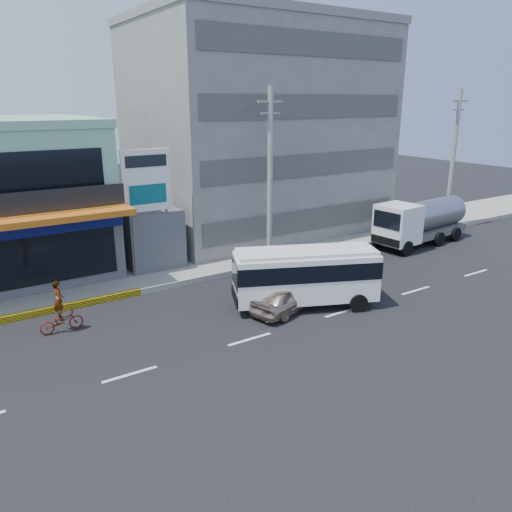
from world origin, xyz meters
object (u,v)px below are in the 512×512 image
Objects in this scene: motorcycle_rider at (61,315)px; satellite_dish at (145,206)px; concrete_building at (256,133)px; tanker_truck at (419,221)px; billboard at (147,188)px; minibus at (306,273)px; sedan at (287,297)px; utility_pole_near at (270,178)px; utility_pole_far at (453,160)px.

satellite_dish is at bearing 44.58° from motorcycle_rider.
concrete_building is 20.11m from motorcycle_rider.
tanker_truck is at bearing -53.72° from concrete_building.
motorcycle_rider is (-6.21, -6.12, -2.83)m from satellite_dish.
concrete_building is at bearing 126.28° from tanker_truck.
billboard is 9.50m from minibus.
minibus is (4.00, -9.50, -1.93)m from satellite_dish.
tanker_truck is at bearing -11.47° from billboard.
satellite_dish is at bearing -158.20° from concrete_building.
minibus is 10.79m from motorcycle_rider.
satellite_dish is at bearing 1.40° from sedan.
utility_pole_near is 16.00m from utility_pole_far.
satellite_dish is 22.35m from utility_pole_far.
concrete_building reaches higher than sedan.
tanker_truck is (17.34, -3.52, -3.32)m from billboard.
sedan is at bearing -19.90° from motorcycle_rider.
utility_pole_near reaches higher than satellite_dish.
satellite_dish reaches higher than motorcycle_rider.
concrete_building is 1.60× the size of utility_pole_far.
satellite_dish is 0.15× the size of utility_pole_near.
utility_pole_far is 19.26m from minibus.
sedan is at bearing 177.70° from minibus.
utility_pole_near reaches higher than tanker_truck.
satellite_dish reaches higher than minibus.
satellite_dish is 17.77m from tanker_truck.
motorcycle_rider is (-12.21, -2.52, -4.40)m from utility_pole_near.
utility_pole_near is (6.50, -1.80, 0.22)m from billboard.
concrete_building is at bearing -43.67° from sedan.
utility_pole_far is 20.38m from sedan.
concrete_building is 2.06× the size of tanker_truck.
tanker_truck is at bearing -17.53° from satellite_dish.
utility_pole_near is at bearing -117.76° from concrete_building.
concrete_building is 2.32× the size of billboard.
satellite_dish is at bearing 162.47° from tanker_truck.
satellite_dish is (-10.00, -4.00, -3.42)m from concrete_building.
tanker_truck is (12.84, 4.18, -0.04)m from minibus.
utility_pole_near is at bearing -43.31° from sedan.
utility_pole_near is at bearing 170.98° from tanker_truck.
utility_pole_near is (6.00, -3.60, 1.57)m from satellite_dish.
motorcycle_rider is at bearing 53.90° from sedan.
tanker_truck is at bearing 2.00° from motorcycle_rider.
billboard is 18.00m from tanker_truck.
utility_pole_far is at bearing 18.44° from tanker_truck.
billboard is at bearing -105.52° from satellite_dish.
tanker_truck is (-5.16, -1.72, -3.54)m from utility_pole_far.
utility_pole_far is at bearing -89.06° from sedan.
minibus is 1.40m from sedan.
concrete_building is at bearing 28.92° from billboard.
utility_pole_near is 13.23m from motorcycle_rider.
minibus is 0.89× the size of tanker_truck.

